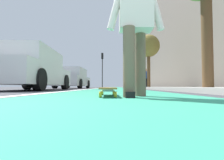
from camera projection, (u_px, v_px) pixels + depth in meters
The scene contains 12 objects.
ground_plane at pixel (115, 89), 10.86m from camera, with size 80.00×80.00×0.00m, color #38383D.
bike_lane_paint at pixel (115, 88), 24.84m from camera, with size 56.00×2.34×0.00m, color #288466.
lane_stripe_white at pixel (104, 88), 20.87m from camera, with size 52.00×0.16×0.01m, color silver.
sidewalk_curb at pixel (143, 87), 18.79m from camera, with size 52.00×3.20×0.11m, color #9E9B93.
building_facade at pixel (159, 43), 22.97m from camera, with size 40.00×1.20×12.32m, color #696156.
skateboard at pixel (108, 89), 2.20m from camera, with size 0.85×0.23×0.11m.
skater_person at pixel (135, 21), 2.08m from camera, with size 0.47×0.72×1.64m.
parked_car_near at pixel (32, 71), 6.23m from camera, with size 4.62×2.05×1.49m.
parked_car_mid at pixel (73, 79), 12.53m from camera, with size 4.42×2.02×1.49m.
traffic_light at pixel (102, 64), 22.79m from camera, with size 0.33×0.28×4.70m.
street_tree_mid at pixel (148, 47), 13.87m from camera, with size 1.84×1.84×4.41m.
pedestrian_distant at pixel (146, 77), 14.09m from camera, with size 0.46×0.72×1.64m.
Camera 1 is at (-0.87, -0.02, 0.12)m, focal length 26.96 mm.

